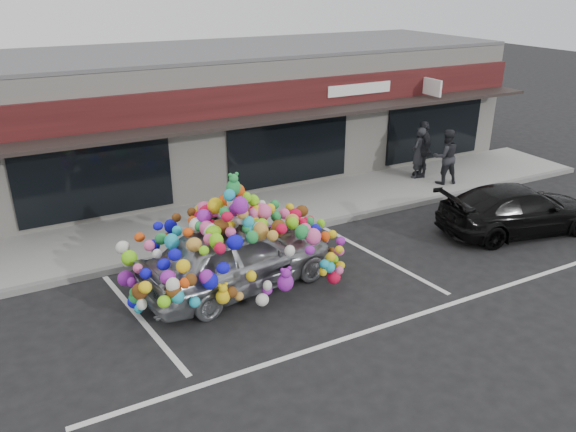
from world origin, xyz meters
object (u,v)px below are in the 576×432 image
toy_car (238,249)px  pedestrian_a (418,153)px  pedestrian_c (422,149)px  pedestrian_b (445,157)px  black_sedan (518,209)px

toy_car → pedestrian_a: (8.21, 3.80, 0.07)m
pedestrian_c → pedestrian_b: bearing=29.2°
pedestrian_a → pedestrian_c: size_ratio=0.90×
toy_car → black_sedan: (7.95, -0.77, -0.29)m
pedestrian_c → pedestrian_a: bearing=-68.6°
toy_car → black_sedan: toy_car is taller
pedestrian_a → pedestrian_b: (0.40, -0.89, 0.04)m
toy_car → pedestrian_c: toy_car is taller
toy_car → pedestrian_a: 9.05m
pedestrian_a → pedestrian_c: pedestrian_c is taller
toy_car → pedestrian_a: bearing=-74.2°
toy_car → pedestrian_a: toy_car is taller
black_sedan → pedestrian_b: pedestrian_b is taller
toy_car → black_sedan: bearing=-104.5°
pedestrian_a → pedestrian_b: bearing=85.0°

